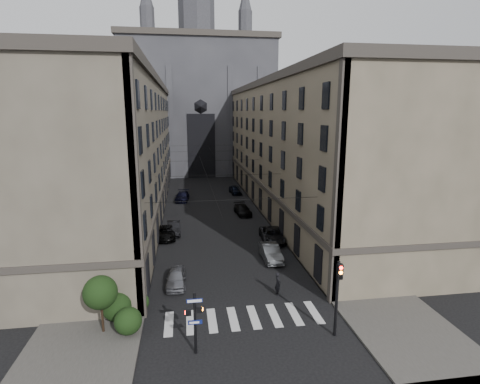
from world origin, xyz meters
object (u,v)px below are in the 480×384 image
traffic_light_right (338,290)px  pedestrian (278,284)px  car_left_far (182,196)px  car_right_midfar (243,210)px  pedestrian_signal_left (195,318)px  car_left_midnear (174,228)px  car_left_near (176,278)px  car_right_midnear (272,235)px  car_right_near (270,252)px  car_left_midfar (166,233)px  gothic_tower (198,98)px  car_right_far (235,190)px

traffic_light_right → pedestrian: size_ratio=2.71×
car_left_far → car_right_midfar: 13.03m
pedestrian_signal_left → car_left_midnear: bearing=94.4°
car_left_near → car_right_midnear: 14.28m
car_right_midnear → pedestrian: 12.74m
car_left_near → traffic_light_right: bearing=-38.5°
car_left_far → car_right_midnear: size_ratio=0.95×
pedestrian_signal_left → car_left_midnear: 23.47m
car_right_near → car_left_midfar: bearing=141.2°
car_left_midfar → traffic_light_right: bearing=-60.2°
car_right_midfar → pedestrian: pedestrian is taller
car_left_midfar → car_right_near: bearing=-36.7°
gothic_tower → car_right_midnear: size_ratio=10.83×
car_left_near → pedestrian: pedestrian is taller
car_right_midnear → car_left_midfar: bearing=170.7°
car_right_midfar → car_left_midnear: bearing=-147.2°
traffic_light_right → car_right_midnear: bearing=89.6°
car_right_near → pedestrian: 7.28m
traffic_light_right → car_left_far: traffic_light_right is taller
pedestrian_signal_left → car_left_near: bearing=98.0°
car_left_near → car_left_midfar: car_left_near is taller
traffic_light_right → car_left_far: bearing=103.9°
car_left_midnear → car_left_midfar: size_ratio=0.91×
traffic_light_right → car_left_far: (-9.95, 40.12, -2.55)m
car_right_near → car_right_midfar: 17.01m
car_left_near → car_left_midfar: bearing=98.5°
gothic_tower → car_left_near: (-4.83, -64.06, -17.11)m
gothic_tower → car_left_far: (-4.35, -32.92, -17.06)m
gothic_tower → car_right_midfar: (4.20, -42.75, -17.11)m
car_left_far → car_right_far: (9.40, 4.06, 0.00)m
gothic_tower → pedestrian: (3.25, -66.96, -16.84)m
car_left_midnear → car_left_far: size_ratio=0.87×
car_left_far → car_left_midfar: bearing=-90.3°
gothic_tower → car_left_midfar: bearing=-96.8°
car_left_near → car_right_midnear: (10.57, 9.60, 0.05)m
traffic_light_right → car_right_far: traffic_light_right is taller
car_right_near → car_right_midnear: bearing=73.9°
car_right_midnear → car_right_far: bearing=95.6°
car_left_midfar → pedestrian: (9.45, -15.31, 0.28)m
car_left_midnear → car_right_midnear: car_right_midnear is taller
car_left_near → pedestrian: size_ratio=2.11×
gothic_tower → car_left_far: size_ratio=11.43×
car_left_far → car_right_far: size_ratio=1.17×
traffic_light_right → car_right_midnear: (0.14, 18.57, -2.54)m
car_left_far → car_right_near: size_ratio=1.08×
pedestrian_signal_left → car_right_near: size_ratio=0.85×
car_right_near → car_right_midfar: bearing=89.3°
gothic_tower → pedestrian_signal_left: (-3.51, -73.46, -15.48)m
car_left_midnear → car_right_near: (9.65, -9.64, 0.04)m
car_right_midfar → car_right_far: bearing=81.6°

